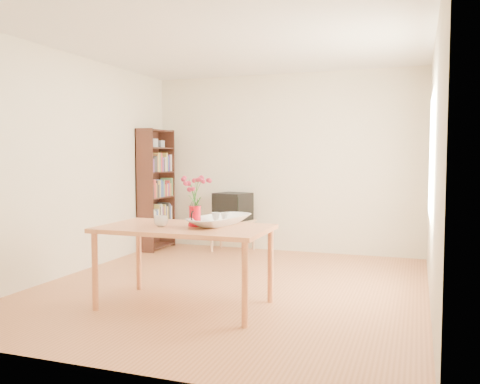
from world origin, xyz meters
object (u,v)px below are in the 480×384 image
at_px(table, 185,234).
at_px(pitcher, 195,217).
at_px(mug, 161,221).
at_px(television, 233,206).
at_px(bowl, 220,199).

xyz_separation_m(table, pitcher, (0.08, 0.05, 0.16)).
bearing_deg(mug, table, -179.06).
xyz_separation_m(mug, television, (-0.34, 2.86, -0.14)).
xyz_separation_m(pitcher, television, (-0.62, 2.72, -0.17)).
relative_size(pitcher, bowl, 0.39).
relative_size(pitcher, television, 0.37).
bearing_deg(bowl, pitcher, -144.96).
bearing_deg(mug, pitcher, -175.87).
height_order(pitcher, bowl, bowl).
bearing_deg(mug, television, -105.39).
bearing_deg(mug, bowl, -172.14).
xyz_separation_m(table, mug, (-0.20, -0.09, 0.12)).
xyz_separation_m(table, television, (-0.54, 2.77, -0.01)).
bearing_deg(television, table, -63.71).
bearing_deg(table, television, 100.82).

